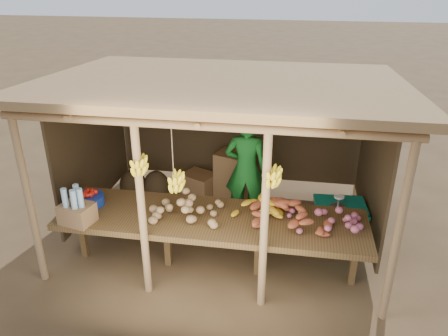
# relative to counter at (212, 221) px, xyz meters

# --- Properties ---
(ground) EXTENTS (60.00, 60.00, 0.00)m
(ground) POSITION_rel_counter_xyz_m (-0.00, 0.95, -0.74)
(ground) COLOR brown
(ground) RESTS_ON ground
(stall_structure) EXTENTS (4.70, 3.50, 2.43)m
(stall_structure) POSITION_rel_counter_xyz_m (-0.00, 0.98, 1.18)
(stall_structure) COLOR #A78056
(stall_structure) RESTS_ON ground
(counter) EXTENTS (3.90, 1.05, 0.80)m
(counter) POSITION_rel_counter_xyz_m (0.00, 0.00, 0.00)
(counter) COLOR brown
(counter) RESTS_ON ground
(potato_heap) EXTENTS (1.08, 0.78, 0.37)m
(potato_heap) POSITION_rel_counter_xyz_m (-0.33, -0.00, 0.24)
(potato_heap) COLOR #A07D52
(potato_heap) RESTS_ON counter
(sweet_potato_heap) EXTENTS (1.10, 0.69, 0.36)m
(sweet_potato_heap) POSITION_rel_counter_xyz_m (0.94, -0.03, 0.24)
(sweet_potato_heap) COLOR #A64B2A
(sweet_potato_heap) RESTS_ON counter
(onion_heap) EXTENTS (0.94, 0.60, 0.36)m
(onion_heap) POSITION_rel_counter_xyz_m (1.39, -0.02, 0.24)
(onion_heap) COLOR #B2566E
(onion_heap) RESTS_ON counter
(banana_pile) EXTENTS (0.63, 0.42, 0.35)m
(banana_pile) POSITION_rel_counter_xyz_m (0.55, 0.16, 0.23)
(banana_pile) COLOR yellow
(banana_pile) RESTS_ON counter
(tomato_basin) EXTENTS (0.38, 0.38, 0.20)m
(tomato_basin) POSITION_rel_counter_xyz_m (-1.65, 0.05, 0.14)
(tomato_basin) COLOR navy
(tomato_basin) RESTS_ON counter
(bottle_box) EXTENTS (0.44, 0.38, 0.49)m
(bottle_box) POSITION_rel_counter_xyz_m (-1.60, -0.39, 0.25)
(bottle_box) COLOR brown
(bottle_box) RESTS_ON counter
(vendor) EXTENTS (0.66, 0.45, 1.76)m
(vendor) POSITION_rel_counter_xyz_m (0.27, 1.32, 0.14)
(vendor) COLOR #197125
(vendor) RESTS_ON ground
(tarp_crate) EXTENTS (0.74, 0.65, 0.84)m
(tarp_crate) POSITION_rel_counter_xyz_m (1.67, 0.87, -0.39)
(tarp_crate) COLOR brown
(tarp_crate) RESTS_ON ground
(carton_stack) EXTENTS (1.24, 0.59, 0.85)m
(carton_stack) POSITION_rel_counter_xyz_m (-0.21, 1.93, -0.36)
(carton_stack) COLOR brown
(carton_stack) RESTS_ON ground
(burlap_sacks) EXTENTS (0.88, 0.46, 0.62)m
(burlap_sacks) POSITION_rel_counter_xyz_m (-1.52, 1.73, -0.47)
(burlap_sacks) COLOR #41321E
(burlap_sacks) RESTS_ON ground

